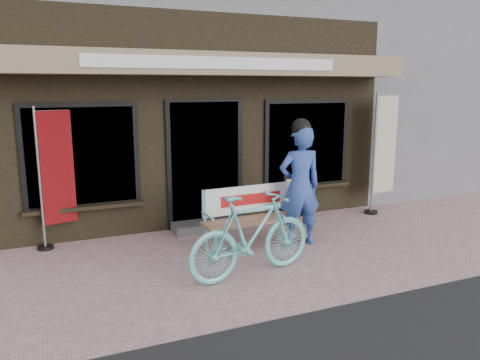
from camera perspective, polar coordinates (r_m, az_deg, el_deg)
name	(u,v)px	position (r m, az deg, el deg)	size (l,w,h in m)	color
ground	(253,265)	(6.54, 1.56, -10.27)	(70.00, 70.00, 0.00)	#C49597
storefront	(160,59)	(10.80, -9.68, 14.33)	(7.00, 6.77, 6.00)	black
neighbor_right_near	(434,73)	(15.59, 22.59, 12.00)	(10.00, 7.00, 5.60)	slate
bench	(254,211)	(7.16, 1.71, -3.80)	(1.70, 0.51, 0.91)	#65C6C4
person	(300,184)	(7.15, 7.30, -0.45)	(0.71, 0.51, 1.94)	#304FA6
bicycle	(252,235)	(6.01, 1.43, -6.74)	(0.51, 1.81, 1.09)	#65C6C4
nobori_red	(55,176)	(7.48, -21.66, 0.49)	(0.63, 0.29, 2.14)	gray
nobori_cream	(383,151)	(9.31, 17.06, 3.38)	(0.68, 0.28, 2.31)	gray
menu_stand	(293,196)	(8.63, 6.52, -1.98)	(0.41, 0.09, 0.83)	black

